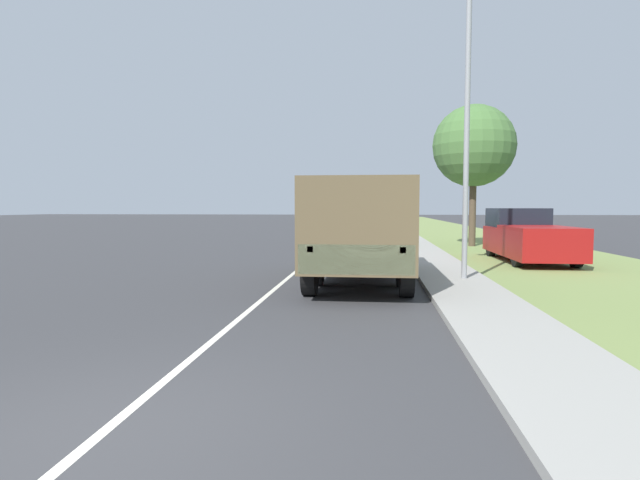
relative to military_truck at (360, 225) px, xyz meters
The scene contains 12 objects.
ground_plane 30.97m from the military_truck, 93.76° to the left, with size 180.00×180.00×0.00m, color #38383A.
lane_centre_stripe 30.97m from the military_truck, 93.76° to the left, with size 0.12×120.00×0.00m.
sidewalk_right 31.00m from the military_truck, 85.43° to the left, with size 1.80×120.00×0.12m.
grass_strip_right 31.66m from the military_truck, 77.45° to the left, with size 7.00×120.00×0.02m.
military_truck is the anchor object (origin of this frame).
car_nearest_ahead 12.24m from the military_truck, 92.64° to the left, with size 1.84×3.92×1.44m.
car_second_ahead 24.90m from the military_truck, 90.77° to the left, with size 1.80×4.62×1.45m.
car_third_ahead 33.83m from the military_truck, 90.90° to the left, with size 1.71×4.07×1.44m.
car_fourth_ahead 49.89m from the military_truck, 94.74° to the left, with size 1.80×4.84×1.70m.
pickup_truck 8.38m from the military_truck, 44.40° to the left, with size 2.08×5.59×1.92m.
lamp_post 4.36m from the military_truck, ahead, with size 1.69×0.24×8.46m.
tree_mid_right 14.24m from the military_truck, 67.28° to the left, with size 4.08×4.08×7.07m.
Camera 1 is at (2.36, -4.00, 1.98)m, focal length 28.00 mm.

